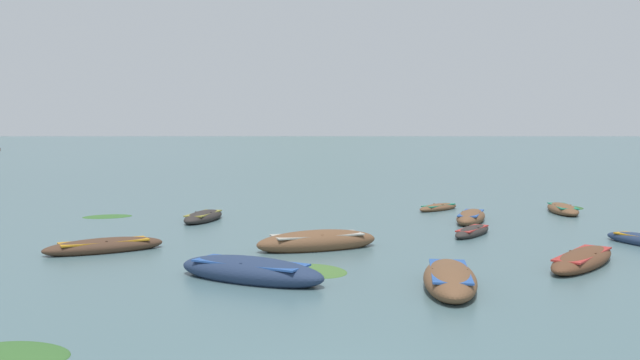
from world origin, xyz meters
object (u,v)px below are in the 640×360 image
at_px(rowboat_8, 203,217).
at_px(rowboat_5, 250,271).
at_px(rowboat_7, 450,279).
at_px(rowboat_10, 472,232).
at_px(rowboat_3, 317,242).
at_px(rowboat_9, 438,207).
at_px(rowboat_6, 104,246).
at_px(rowboat_0, 563,209).
at_px(rowboat_2, 471,217).
at_px(rowboat_1, 583,259).

bearing_deg(rowboat_8, rowboat_5, -76.91).
relative_size(rowboat_7, rowboat_10, 1.42).
height_order(rowboat_3, rowboat_9, rowboat_3).
relative_size(rowboat_6, rowboat_9, 1.41).
xyz_separation_m(rowboat_9, rowboat_10, (-0.59, -8.46, 0.01)).
bearing_deg(rowboat_9, rowboat_0, -14.23).
height_order(rowboat_2, rowboat_8, rowboat_2).
height_order(rowboat_0, rowboat_10, rowboat_0).
relative_size(rowboat_6, rowboat_8, 1.10).
height_order(rowboat_0, rowboat_9, rowboat_0).
relative_size(rowboat_5, rowboat_8, 1.23).
relative_size(rowboat_8, rowboat_10, 1.23).
bearing_deg(rowboat_0, rowboat_5, -135.42).
xyz_separation_m(rowboat_3, rowboat_10, (6.20, 2.83, -0.11)).
height_order(rowboat_0, rowboat_3, rowboat_3).
xyz_separation_m(rowboat_6, rowboat_9, (13.98, 11.48, -0.05)).
xyz_separation_m(rowboat_5, rowboat_9, (8.80, 16.05, -0.12)).
bearing_deg(rowboat_6, rowboat_5, -41.50).
relative_size(rowboat_1, rowboat_2, 1.04).
distance_m(rowboat_3, rowboat_8, 9.03).
bearing_deg(rowboat_6, rowboat_10, 12.69).
bearing_deg(rowboat_2, rowboat_0, 29.28).
bearing_deg(rowboat_1, rowboat_6, 168.57).
relative_size(rowboat_2, rowboat_5, 0.89).
xyz_separation_m(rowboat_1, rowboat_8, (-12.75, 10.82, -0.01)).
xyz_separation_m(rowboat_6, rowboat_10, (13.39, 3.02, -0.04)).
height_order(rowboat_2, rowboat_10, rowboat_2).
distance_m(rowboat_7, rowboat_9, 17.58).
xyz_separation_m(rowboat_0, rowboat_10, (-6.54, -6.95, -0.04)).
xyz_separation_m(rowboat_2, rowboat_3, (-7.22, -6.68, 0.05)).
bearing_deg(rowboat_6, rowboat_7, -28.95).
bearing_deg(rowboat_0, rowboat_8, -172.92).
height_order(rowboat_5, rowboat_10, rowboat_5).
xyz_separation_m(rowboat_0, rowboat_5, (-14.76, -14.54, 0.07)).
height_order(rowboat_0, rowboat_2, rowboat_2).
distance_m(rowboat_6, rowboat_10, 13.73).
relative_size(rowboat_1, rowboat_9, 1.47).
height_order(rowboat_5, rowboat_9, rowboat_5).
relative_size(rowboat_0, rowboat_5, 0.90).
bearing_deg(rowboat_1, rowboat_7, -150.30).
bearing_deg(rowboat_3, rowboat_9, 58.99).
bearing_deg(rowboat_10, rowboat_2, 75.20).
relative_size(rowboat_0, rowboat_1, 0.97).
xyz_separation_m(rowboat_1, rowboat_10, (-1.66, 6.06, -0.05)).
bearing_deg(rowboat_0, rowboat_6, -153.44).
bearing_deg(rowboat_7, rowboat_6, 151.05).
bearing_deg(rowboat_7, rowboat_3, 118.12).
xyz_separation_m(rowboat_1, rowboat_2, (-0.65, 9.91, 0.02)).
height_order(rowboat_9, rowboat_10, rowboat_10).
distance_m(rowboat_1, rowboat_2, 9.93).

